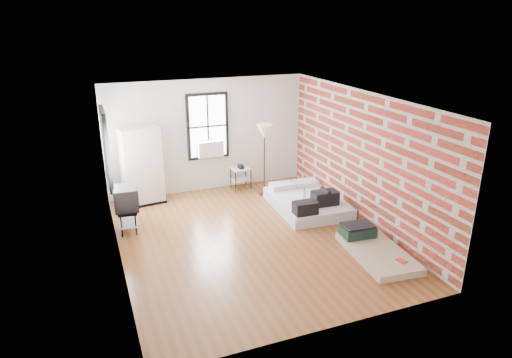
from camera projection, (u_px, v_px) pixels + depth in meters
name	position (u px, v px, depth m)	size (l,w,h in m)	color
ground	(251.00, 239.00, 9.14)	(6.00, 6.00, 0.00)	brown
room_shell	(255.00, 150.00, 8.94)	(5.02, 6.02, 2.80)	silver
mattress_main	(307.00, 202.00, 10.48)	(1.53, 2.02, 0.63)	white
mattress_bare	(373.00, 247.00, 8.57)	(1.05, 1.79, 0.37)	tan
wardrobe	(142.00, 166.00, 10.57)	(0.99, 0.65, 1.83)	black
side_table	(241.00, 173.00, 11.63)	(0.51, 0.42, 0.64)	black
floor_lamp	(265.00, 135.00, 10.86)	(0.38, 0.38, 1.78)	black
tv_stand	(127.00, 200.00, 9.27)	(0.52, 0.70, 0.95)	black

